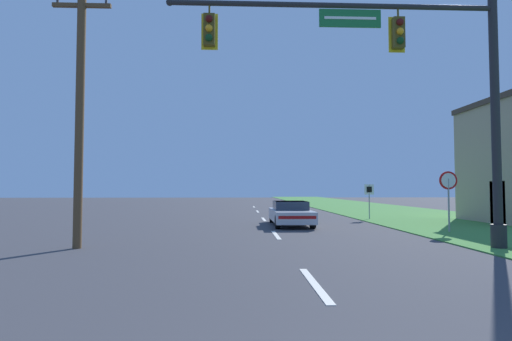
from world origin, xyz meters
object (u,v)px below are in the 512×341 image
stop_sign (448,188)px  utility_pole_near (80,106)px  signal_mast (416,82)px  car_ahead (290,213)px  route_sign_post (369,194)px

stop_sign → utility_pole_near: bearing=-164.4°
stop_sign → utility_pole_near: size_ratio=0.30×
signal_mast → stop_sign: signal_mast is taller
car_ahead → route_sign_post: size_ratio=2.31×
car_ahead → utility_pole_near: size_ratio=0.56×
stop_sign → route_sign_post: (-1.07, 6.94, -0.34)m
route_sign_post → signal_mast: bearing=-101.2°
car_ahead → utility_pole_near: (-7.48, -7.33, 3.78)m
car_ahead → route_sign_post: bearing=33.8°
stop_sign → utility_pole_near: utility_pole_near is taller
stop_sign → route_sign_post: stop_sign is taller
signal_mast → route_sign_post: 12.14m
signal_mast → car_ahead: signal_mast is taller
car_ahead → stop_sign: size_ratio=1.88×
signal_mast → utility_pole_near: bearing=176.4°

